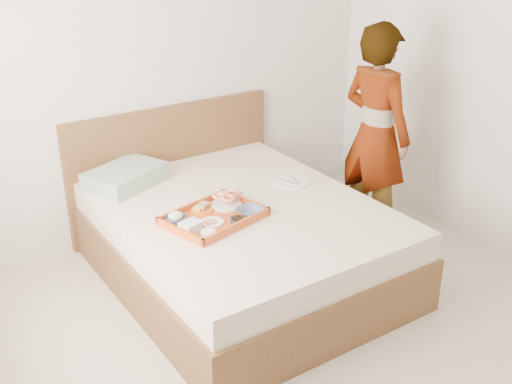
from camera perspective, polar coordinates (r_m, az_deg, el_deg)
The scene contains 16 objects.
ground at distance 3.59m, azimuth 7.60°, elevation -14.72°, with size 3.50×4.00×0.01m, color beige.
wall_back at distance 4.57m, azimuth -8.40°, elevation 12.08°, with size 3.50×0.01×2.60m, color silver.
bed at distance 4.10m, azimuth -1.36°, elevation -4.59°, with size 1.65×2.00×0.53m, color brown.
headboard at distance 4.78m, azimuth -7.65°, elevation 2.32°, with size 1.65×0.06×0.95m, color brown.
pillow at distance 4.35m, azimuth -11.87°, elevation 1.40°, with size 0.51×0.35×0.12m, color #9DB19F.
tray at distance 3.79m, azimuth -3.88°, elevation -2.23°, with size 0.57×0.42×0.05m, color #C95016.
prawn_plate at distance 3.94m, azimuth -2.71°, elevation -1.20°, with size 0.20×0.20×0.01m, color white.
navy_bowl_big at distance 3.82m, azimuth -0.56°, elevation -1.80°, with size 0.16×0.16×0.04m, color #152044.
sauce_dish at distance 3.72m, azimuth -1.75°, elevation -2.63°, with size 0.08×0.08×0.03m, color black.
meat_plate at distance 3.73m, azimuth -4.06°, elevation -2.79°, with size 0.14×0.14×0.01m, color white.
bread_plate at distance 3.89m, azimuth -4.98°, elevation -1.62°, with size 0.14×0.14×0.01m, color orange.
salad_bowl at distance 3.76m, azimuth -7.37°, elevation -2.46°, with size 0.13×0.13×0.04m, color #152044.
plastic_tub at distance 3.65m, azimuth -6.01°, elevation -3.13°, with size 0.12×0.10×0.05m, color silver.
cheese_round at distance 3.59m, azimuth -4.42°, elevation -3.80°, with size 0.08×0.08×0.03m, color white.
dinner_plate at distance 4.32m, azimuth 3.28°, elevation 0.95°, with size 0.26×0.26×0.01m, color white.
person at distance 4.54m, azimuth 10.90°, elevation 5.21°, with size 0.58×0.38×1.59m, color white.
Camera 1 is at (-1.92, -2.04, 2.24)m, focal length 43.63 mm.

